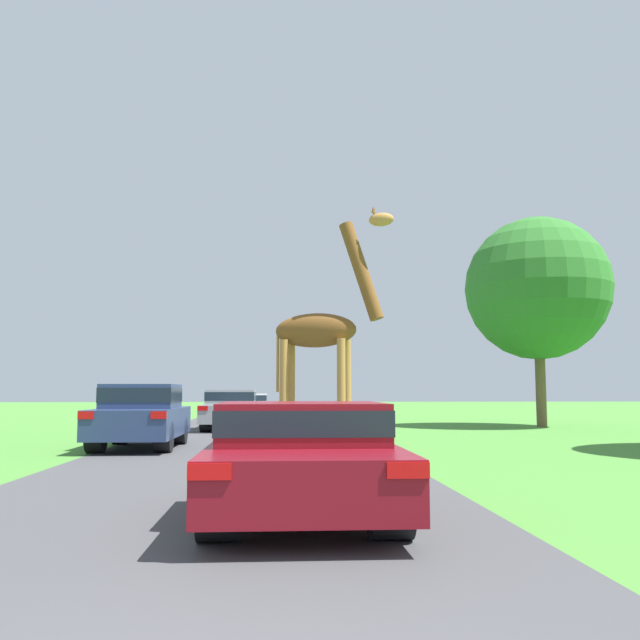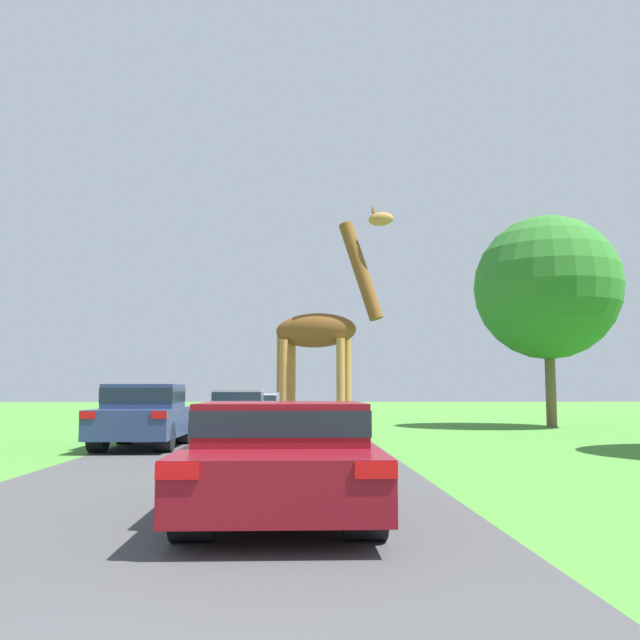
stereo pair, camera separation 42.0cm
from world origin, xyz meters
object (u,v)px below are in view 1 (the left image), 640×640
Objects in this scene: giraffe_near_road at (324,336)px; car_lead_maroon at (301,455)px; car_queue_right at (231,408)px; car_queue_left at (247,406)px; tree_left_edge at (537,289)px; car_far_ahead at (141,414)px.

car_lead_maroon is at bearing 14.66° from giraffe_near_road.
car_queue_left is (0.25, 6.71, -0.09)m from car_queue_right.
giraffe_near_road reaches higher than car_queue_right.
car_lead_maroon is (-0.76, -7.40, -1.91)m from giraffe_near_road.
car_queue_right is 1.00× the size of car_queue_left.
giraffe_near_road is 13.86m from tree_left_edge.
car_lead_maroon is 9.66m from car_far_ahead.
car_lead_maroon is at bearing -85.99° from car_queue_left.
tree_left_edge reaches higher than car_lead_maroon.
tree_left_edge is (11.61, 0.92, 4.52)m from car_queue_right.
car_lead_maroon is 0.50× the size of tree_left_edge.
car_queue_right is at bearing -175.45° from tree_left_edge.
car_queue_right is (-2.66, 9.31, -1.83)m from giraffe_near_road.
car_lead_maroon is 20.65m from tree_left_edge.
giraffe_near_road is 4.90m from car_far_ahead.
tree_left_edge is at bearing 61.16° from car_lead_maroon.
car_far_ahead is (-1.62, -7.71, 0.05)m from car_queue_right.
car_queue_right is 12.49m from tree_left_edge.
car_lead_maroon is 1.00× the size of car_far_ahead.
giraffe_near_road is at bearing -74.08° from car_queue_right.
car_queue_right is at bearing -92.17° from car_queue_left.
car_far_ahead is (-4.28, 1.60, -1.77)m from giraffe_near_road.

